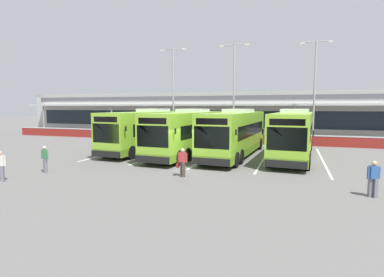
# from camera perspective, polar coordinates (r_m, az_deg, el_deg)

# --- Properties ---
(ground_plane) EXTENTS (200.00, 200.00, 0.00)m
(ground_plane) POSITION_cam_1_polar(r_m,az_deg,el_deg) (19.69, -0.44, -5.59)
(ground_plane) COLOR #605E5B
(terminal_building) EXTENTS (70.00, 13.00, 6.00)m
(terminal_building) POSITION_cam_1_polar(r_m,az_deg,el_deg) (45.58, 10.80, 4.71)
(terminal_building) COLOR #B7B7B2
(terminal_building) RESTS_ON ground
(red_barrier_wall) EXTENTS (60.00, 0.40, 1.10)m
(red_barrier_wall) POSITION_cam_1_polar(r_m,az_deg,el_deg) (33.50, 7.75, 0.12)
(red_barrier_wall) COLOR maroon
(red_barrier_wall) RESTS_ON ground
(coach_bus_leftmost) EXTENTS (3.49, 12.28, 3.78)m
(coach_bus_leftmost) POSITION_cam_1_polar(r_m,az_deg,el_deg) (27.65, -8.18, 1.44)
(coach_bus_leftmost) COLOR #8CC633
(coach_bus_leftmost) RESTS_ON ground
(coach_bus_left_centre) EXTENTS (3.49, 12.28, 3.78)m
(coach_bus_left_centre) POSITION_cam_1_polar(r_m,az_deg,el_deg) (25.04, -0.62, 1.03)
(coach_bus_left_centre) COLOR #8CC633
(coach_bus_left_centre) RESTS_ON ground
(coach_bus_centre) EXTENTS (3.49, 12.28, 3.78)m
(coach_bus_centre) POSITION_cam_1_polar(r_m,az_deg,el_deg) (24.53, 8.14, 0.87)
(coach_bus_centre) COLOR #8CC633
(coach_bus_centre) RESTS_ON ground
(coach_bus_right_centre) EXTENTS (3.49, 12.28, 3.78)m
(coach_bus_right_centre) POSITION_cam_1_polar(r_m,az_deg,el_deg) (24.76, 18.53, 0.66)
(coach_bus_right_centre) COLOR #8CC633
(coach_bus_right_centre) RESTS_ON ground
(bay_stripe_far_west) EXTENTS (0.14, 13.00, 0.01)m
(bay_stripe_far_west) POSITION_cam_1_polar(r_m,az_deg,el_deg) (28.63, -12.46, -2.07)
(bay_stripe_far_west) COLOR silver
(bay_stripe_far_west) RESTS_ON ground
(bay_stripe_west) EXTENTS (0.14, 13.00, 0.01)m
(bay_stripe_west) POSITION_cam_1_polar(r_m,az_deg,el_deg) (26.71, -4.72, -2.53)
(bay_stripe_west) COLOR silver
(bay_stripe_west) RESTS_ON ground
(bay_stripe_mid_west) EXTENTS (0.14, 13.00, 0.01)m
(bay_stripe_mid_west) POSITION_cam_1_polar(r_m,az_deg,el_deg) (25.35, 4.03, -2.98)
(bay_stripe_mid_west) COLOR silver
(bay_stripe_mid_west) RESTS_ON ground
(bay_stripe_centre) EXTENTS (0.14, 13.00, 0.01)m
(bay_stripe_centre) POSITION_cam_1_polar(r_m,az_deg,el_deg) (24.63, 13.54, -3.40)
(bay_stripe_centre) COLOR silver
(bay_stripe_centre) RESTS_ON ground
(bay_stripe_mid_east) EXTENTS (0.14, 13.00, 0.01)m
(bay_stripe_mid_east) POSITION_cam_1_polar(r_m,az_deg,el_deg) (24.62, 23.33, -3.73)
(bay_stripe_mid_east) COLOR silver
(bay_stripe_mid_east) RESTS_ON ground
(pedestrian_with_handbag) EXTENTS (0.64, 0.31, 1.62)m
(pedestrian_with_handbag) POSITION_cam_1_polar(r_m,az_deg,el_deg) (17.18, -1.83, -4.39)
(pedestrian_with_handbag) COLOR #4C4238
(pedestrian_with_handbag) RESTS_ON ground
(pedestrian_in_dark_coat) EXTENTS (0.54, 0.35, 1.62)m
(pedestrian_in_dark_coat) POSITION_cam_1_polar(r_m,az_deg,el_deg) (20.29, -25.93, -3.35)
(pedestrian_in_dark_coat) COLOR slate
(pedestrian_in_dark_coat) RESTS_ON ground
(pedestrian_child) EXTENTS (0.54, 0.31, 1.62)m
(pedestrian_child) POSITION_cam_1_polar(r_m,az_deg,el_deg) (15.50, 30.95, -6.34)
(pedestrian_child) COLOR slate
(pedestrian_child) RESTS_ON ground
(pedestrian_near_bin) EXTENTS (0.50, 0.37, 1.62)m
(pedestrian_near_bin) POSITION_cam_1_polar(r_m,az_deg,el_deg) (19.05, -32.32, -4.25)
(pedestrian_near_bin) COLOR slate
(pedestrian_near_bin) RESTS_ON ground
(lamp_post_west) EXTENTS (3.24, 0.28, 11.00)m
(lamp_post_west) POSITION_cam_1_polar(r_m,az_deg,el_deg) (37.41, -3.56, 9.57)
(lamp_post_west) COLOR #9E9EA3
(lamp_post_west) RESTS_ON ground
(lamp_post_centre) EXTENTS (3.24, 0.28, 11.00)m
(lamp_post_centre) POSITION_cam_1_polar(r_m,az_deg,el_deg) (35.08, 7.89, 9.76)
(lamp_post_centre) COLOR #9E9EA3
(lamp_post_centre) RESTS_ON ground
(lamp_post_east) EXTENTS (3.24, 0.28, 11.00)m
(lamp_post_east) POSITION_cam_1_polar(r_m,az_deg,el_deg) (35.70, 22.08, 9.32)
(lamp_post_east) COLOR #9E9EA3
(lamp_post_east) RESTS_ON ground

